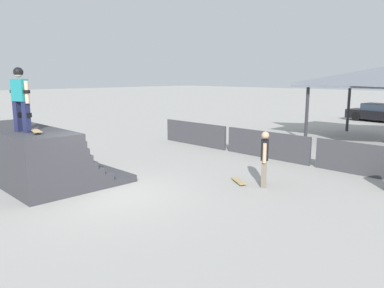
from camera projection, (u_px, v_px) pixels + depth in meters
name	position (u px, v px, depth m)	size (l,w,h in m)	color
ground_plane	(105.00, 195.00, 10.27)	(160.00, 160.00, 0.00)	#A3A09B
quarter_pipe_ramp	(33.00, 157.00, 11.63)	(4.87, 3.28, 1.67)	#38383D
skater_on_deck	(20.00, 95.00, 10.25)	(0.77, 0.38, 1.78)	#1E2347
skateboard_on_deck	(36.00, 131.00, 10.20)	(0.82, 0.38, 0.09)	blue
bystander_walking	(265.00, 156.00, 10.94)	(0.45, 0.60, 1.63)	#6B6051
skateboard_on_ground	(239.00, 181.00, 11.36)	(0.82, 0.61, 0.09)	green
barrier_fence	(266.00, 145.00, 14.77)	(11.83, 0.12, 1.05)	#3D3D42
parked_car_black	(380.00, 113.00, 26.33)	(4.55, 2.16, 1.27)	black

